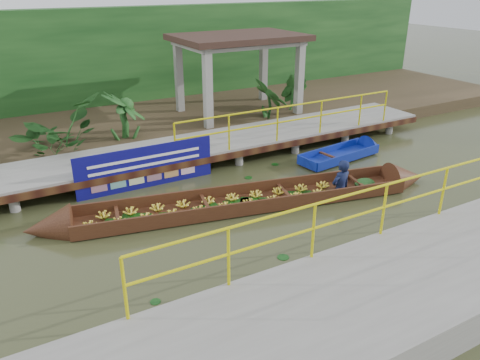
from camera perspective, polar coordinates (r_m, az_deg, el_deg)
ground at (r=11.06m, az=2.20°, el=-3.55°), size 80.00×80.00×0.00m
land_strip at (r=17.37m, az=-10.88°, el=7.07°), size 30.00×8.00×0.45m
far_dock at (r=13.67m, az=-5.22°, el=4.00°), size 16.00×2.06×1.66m
near_dock at (r=8.84m, az=22.73°, el=-10.93°), size 18.00×2.40×1.73m
pavilion at (r=16.94m, az=-0.18°, el=16.05°), size 4.40×3.00×3.00m
foliage_backdrop at (r=19.32m, az=-13.82°, el=13.89°), size 30.00×0.80×4.00m
vendor_boat at (r=11.17m, az=2.04°, el=-2.06°), size 9.86×2.96×2.01m
moored_blue_boat at (r=14.80m, az=13.90°, el=3.51°), size 3.16×1.16×0.73m
blue_banner at (r=12.20m, az=-11.33°, el=1.54°), size 3.61×0.04×1.13m
tropical_plants at (r=14.61m, az=-14.80°, el=7.49°), size 14.17×1.17×1.46m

